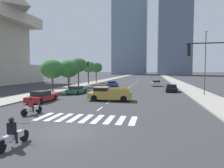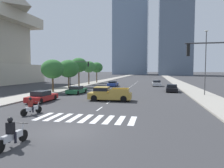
# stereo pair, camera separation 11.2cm
# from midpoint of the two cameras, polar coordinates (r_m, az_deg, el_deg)

# --- Properties ---
(ground_plane) EXTENTS (800.00, 800.00, 0.00)m
(ground_plane) POSITION_cam_midpoint_polar(r_m,az_deg,el_deg) (13.07, -11.96, -12.76)
(ground_plane) COLOR #333335
(sidewalk_east) EXTENTS (4.00, 260.00, 0.15)m
(sidewalk_east) POSITION_cam_midpoint_polar(r_m,az_deg,el_deg) (42.20, 21.04, -1.33)
(sidewalk_east) COLOR gray
(sidewalk_east) RESTS_ON ground
(sidewalk_west) EXTENTS (4.00, 260.00, 0.15)m
(sidewalk_west) POSITION_cam_midpoint_polar(r_m,az_deg,el_deg) (44.98, -10.70, -0.83)
(sidewalk_west) COLOR gray
(sidewalk_west) RESTS_ON ground
(crosswalk_near) EXTENTS (7.65, 2.80, 0.01)m
(crosswalk_near) POSITION_cam_midpoint_polar(r_m,az_deg,el_deg) (16.14, -7.06, -9.48)
(crosswalk_near) COLOR silver
(crosswalk_near) RESTS_ON ground
(lane_divider_center) EXTENTS (0.14, 50.00, 0.01)m
(lane_divider_center) POSITION_cam_midpoint_polar(r_m,az_deg,el_deg) (43.33, 4.87, -1.05)
(lane_divider_center) COLOR silver
(lane_divider_center) RESTS_ON ground
(motorcycle_lead) EXTENTS (0.92, 2.03, 1.49)m
(motorcycle_lead) POSITION_cam_midpoint_polar(r_m,az_deg,el_deg) (18.52, -21.38, -6.15)
(motorcycle_lead) COLOR black
(motorcycle_lead) RESTS_ON ground
(motorcycle_trailing) EXTENTS (0.70, 2.24, 1.49)m
(motorcycle_trailing) POSITION_cam_midpoint_polar(r_m,az_deg,el_deg) (11.29, -25.83, -12.68)
(motorcycle_trailing) COLOR black
(motorcycle_trailing) RESTS_ON ground
(pickup_truck) EXTENTS (5.26, 2.12, 1.67)m
(pickup_truck) POSITION_cam_midpoint_polar(r_m,az_deg,el_deg) (25.06, -1.00, -2.79)
(pickup_truck) COLOR #B28E38
(pickup_truck) RESTS_ON ground
(sedan_green_0) EXTENTS (2.09, 4.46, 1.21)m
(sedan_green_0) POSITION_cam_midpoint_polar(r_m,az_deg,el_deg) (32.94, -9.69, -1.68)
(sedan_green_0) COLOR #1E6038
(sedan_green_0) RESTS_ON ground
(sedan_red_1) EXTENTS (1.81, 4.74, 1.30)m
(sedan_red_1) POSITION_cam_midpoint_polar(r_m,az_deg,el_deg) (25.57, -18.80, -3.35)
(sedan_red_1) COLOR maroon
(sedan_red_1) RESTS_ON ground
(sedan_blue_2) EXTENTS (1.99, 4.57, 1.19)m
(sedan_blue_2) POSITION_cam_midpoint_polar(r_m,az_deg,el_deg) (47.13, 0.33, 0.04)
(sedan_blue_2) COLOR navy
(sedan_blue_2) RESTS_ON ground
(sedan_black_3) EXTENTS (2.14, 4.45, 1.22)m
(sedan_black_3) POSITION_cam_midpoint_polar(r_m,az_deg,el_deg) (36.85, 16.39, -1.19)
(sedan_black_3) COLOR black
(sedan_black_3) RESTS_ON ground
(sedan_silver_4) EXTENTS (2.10, 4.29, 1.35)m
(sedan_silver_4) POSITION_cam_midpoint_polar(r_m,az_deg,el_deg) (48.63, 12.38, 0.15)
(sedan_silver_4) COLOR #B7BABF
(sedan_silver_4) RESTS_ON ground
(traffic_signal_near) EXTENTS (4.17, 0.28, 5.88)m
(traffic_signal_near) POSITION_cam_midpoint_polar(r_m,az_deg,el_deg) (16.24, 28.27, 4.92)
(traffic_signal_near) COLOR #333335
(traffic_signal_near) RESTS_ON sidewalk_east
(traffic_signal_far) EXTENTS (4.23, 0.28, 5.55)m
(traffic_signal_far) POSITION_cam_midpoint_polar(r_m,az_deg,el_deg) (39.86, -9.54, 4.15)
(traffic_signal_far) COLOR #333335
(traffic_signal_far) RESTS_ON sidewalk_west
(street_lamp_east) EXTENTS (0.50, 0.24, 9.20)m
(street_lamp_east) POSITION_cam_midpoint_polar(r_m,az_deg,el_deg) (32.31, 24.71, 6.45)
(street_lamp_east) COLOR #3F3F42
(street_lamp_east) RESTS_ON sidewalk_east
(street_tree_nearest) EXTENTS (3.68, 3.68, 5.32)m
(street_tree_nearest) POSITION_cam_midpoint_polar(r_m,az_deg,el_deg) (34.95, -16.13, 4.01)
(street_tree_nearest) COLOR #4C3823
(street_tree_nearest) RESTS_ON sidewalk_west
(street_tree_second) EXTENTS (4.05, 4.05, 5.58)m
(street_tree_second) POSITION_cam_midpoint_polar(r_m,az_deg,el_deg) (40.75, -11.92, 4.19)
(street_tree_second) COLOR #4C3823
(street_tree_second) RESTS_ON sidewalk_west
(street_tree_third) EXTENTS (3.75, 3.75, 6.28)m
(street_tree_third) POSITION_cam_midpoint_polar(r_m,az_deg,el_deg) (45.89, -9.17, 5.21)
(street_tree_third) COLOR #4C3823
(street_tree_third) RESTS_ON sidewalk_west
(street_tree_fourth) EXTENTS (3.40, 3.40, 5.86)m
(street_tree_fourth) POSITION_cam_midpoint_polar(r_m,az_deg,el_deg) (52.56, -6.42, 4.76)
(street_tree_fourth) COLOR #4C3823
(street_tree_fourth) RESTS_ON sidewalk_west
(street_tree_fifth) EXTENTS (3.50, 3.50, 5.84)m
(street_tree_fifth) POSITION_cam_midpoint_polar(r_m,az_deg,el_deg) (59.56, -4.23, 4.62)
(street_tree_fifth) COLOR #4C3823
(street_tree_fifth) RESTS_ON sidewalk_west
(office_tower_left_skyline) EXTENTS (28.31, 27.75, 85.72)m
(office_tower_left_skyline) POSITION_cam_midpoint_polar(r_m,az_deg,el_deg) (183.16, 5.41, 14.16)
(office_tower_left_skyline) COLOR slate
(office_tower_left_skyline) RESTS_ON ground
(office_tower_center_skyline) EXTENTS (22.18, 26.64, 95.14)m
(office_tower_center_skyline) POSITION_cam_midpoint_polar(r_m,az_deg,el_deg) (161.53, 17.16, 19.28)
(office_tower_center_skyline) COLOR slate
(office_tower_center_skyline) RESTS_ON ground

